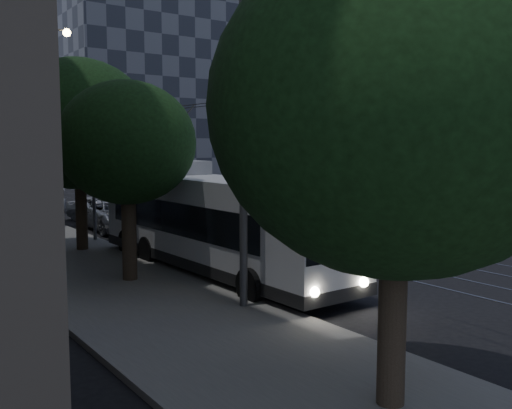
{
  "coord_description": "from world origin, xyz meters",
  "views": [
    {
      "loc": [
        -13.74,
        -13.76,
        4.21
      ],
      "look_at": [
        -0.87,
        4.28,
        1.88
      ],
      "focal_mm": 40.0,
      "sensor_mm": 36.0,
      "label": 1
    }
  ],
  "objects_px": {
    "pickup_silver": "(117,214)",
    "streetlamp_far": "(35,102)",
    "car_white_a": "(99,208)",
    "car_white_b": "(45,203)",
    "car_white_c": "(35,198)",
    "streetlamp_near": "(257,69)",
    "car_white_d": "(7,191)",
    "trolleybus": "(212,222)"
  },
  "relations": [
    {
      "from": "car_white_b",
      "to": "car_white_c",
      "type": "height_order",
      "value": "car_white_b"
    },
    {
      "from": "pickup_silver",
      "to": "car_white_d",
      "type": "relative_size",
      "value": 1.27
    },
    {
      "from": "car_white_a",
      "to": "streetlamp_near",
      "type": "height_order",
      "value": "streetlamp_near"
    },
    {
      "from": "car_white_d",
      "to": "streetlamp_near",
      "type": "bearing_deg",
      "value": -111.06
    },
    {
      "from": "pickup_silver",
      "to": "streetlamp_far",
      "type": "bearing_deg",
      "value": 114.54
    },
    {
      "from": "trolleybus",
      "to": "pickup_silver",
      "type": "bearing_deg",
      "value": 83.8
    },
    {
      "from": "car_white_d",
      "to": "streetlamp_near",
      "type": "distance_m",
      "value": 34.39
    },
    {
      "from": "car_white_d",
      "to": "streetlamp_far",
      "type": "height_order",
      "value": "streetlamp_far"
    },
    {
      "from": "car_white_a",
      "to": "streetlamp_near",
      "type": "bearing_deg",
      "value": -115.52
    },
    {
      "from": "car_white_b",
      "to": "car_white_c",
      "type": "distance_m",
      "value": 4.08
    },
    {
      "from": "car_white_c",
      "to": "trolleybus",
      "type": "bearing_deg",
      "value": -70.8
    },
    {
      "from": "pickup_silver",
      "to": "car_white_b",
      "type": "bearing_deg",
      "value": 100.73
    },
    {
      "from": "car_white_a",
      "to": "car_white_b",
      "type": "relative_size",
      "value": 0.84
    },
    {
      "from": "car_white_b",
      "to": "car_white_d",
      "type": "bearing_deg",
      "value": 113.06
    },
    {
      "from": "car_white_d",
      "to": "car_white_b",
      "type": "bearing_deg",
      "value": -109.6
    },
    {
      "from": "trolleybus",
      "to": "streetlamp_near",
      "type": "bearing_deg",
      "value": -107.44
    },
    {
      "from": "pickup_silver",
      "to": "streetlamp_near",
      "type": "bearing_deg",
      "value": -95.84
    },
    {
      "from": "trolleybus",
      "to": "pickup_silver",
      "type": "xyz_separation_m",
      "value": [
        0.97,
        10.72,
        -0.87
      ]
    },
    {
      "from": "car_white_c",
      "to": "car_white_a",
      "type": "bearing_deg",
      "value": -62.65
    },
    {
      "from": "car_white_c",
      "to": "streetlamp_near",
      "type": "distance_m",
      "value": 28.0
    },
    {
      "from": "trolleybus",
      "to": "car_white_c",
      "type": "relative_size",
      "value": 2.78
    },
    {
      "from": "car_white_c",
      "to": "streetlamp_far",
      "type": "relative_size",
      "value": 0.4
    },
    {
      "from": "trolleybus",
      "to": "car_white_c",
      "type": "bearing_deg",
      "value": 88.38
    },
    {
      "from": "trolleybus",
      "to": "car_white_b",
      "type": "distance_m",
      "value": 19.06
    },
    {
      "from": "trolleybus",
      "to": "streetlamp_far",
      "type": "distance_m",
      "value": 17.08
    },
    {
      "from": "pickup_silver",
      "to": "streetlamp_near",
      "type": "distance_m",
      "value": 16.13
    },
    {
      "from": "car_white_a",
      "to": "car_white_b",
      "type": "height_order",
      "value": "car_white_b"
    },
    {
      "from": "car_white_d",
      "to": "streetlamp_near",
      "type": "relative_size",
      "value": 0.45
    },
    {
      "from": "trolleybus",
      "to": "streetlamp_far",
      "type": "xyz_separation_m",
      "value": [
        -1.27,
        16.33,
        4.85
      ]
    },
    {
      "from": "car_white_b",
      "to": "trolleybus",
      "type": "bearing_deg",
      "value": -65.8
    },
    {
      "from": "pickup_silver",
      "to": "streetlamp_near",
      "type": "relative_size",
      "value": 0.57
    },
    {
      "from": "streetlamp_near",
      "to": "pickup_silver",
      "type": "bearing_deg",
      "value": 81.47
    },
    {
      "from": "pickup_silver",
      "to": "trolleybus",
      "type": "bearing_deg",
      "value": -92.51
    },
    {
      "from": "car_white_a",
      "to": "car_white_c",
      "type": "xyz_separation_m",
      "value": [
        -1.15,
        8.72,
        0.0
      ]
    },
    {
      "from": "pickup_silver",
      "to": "car_white_c",
      "type": "height_order",
      "value": "pickup_silver"
    },
    {
      "from": "car_white_d",
      "to": "streetlamp_near",
      "type": "xyz_separation_m",
      "value": [
        -1.18,
        -33.96,
        5.3
      ]
    },
    {
      "from": "trolleybus",
      "to": "car_white_b",
      "type": "relative_size",
      "value": 2.43
    },
    {
      "from": "streetlamp_far",
      "to": "car_white_d",
      "type": "bearing_deg",
      "value": 84.95
    },
    {
      "from": "car_white_d",
      "to": "streetlamp_far",
      "type": "xyz_separation_m",
      "value": [
        -1.17,
        -13.28,
        5.75
      ]
    },
    {
      "from": "car_white_b",
      "to": "streetlamp_far",
      "type": "height_order",
      "value": "streetlamp_far"
    },
    {
      "from": "streetlamp_far",
      "to": "streetlamp_near",
      "type": "bearing_deg",
      "value": -90.03
    },
    {
      "from": "car_white_c",
      "to": "car_white_d",
      "type": "bearing_deg",
      "value": 112.89
    }
  ]
}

